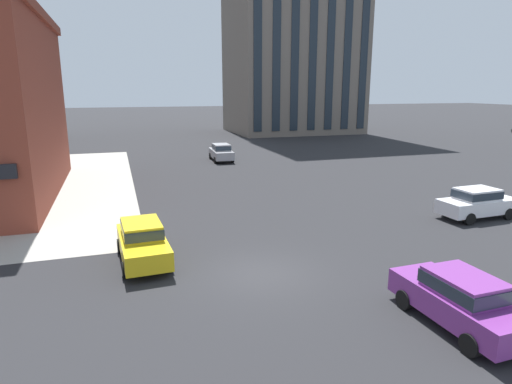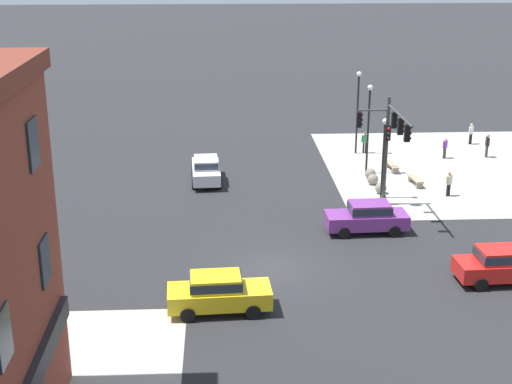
# 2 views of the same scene
# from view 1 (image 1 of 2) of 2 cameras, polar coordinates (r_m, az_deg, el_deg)

# --- Properties ---
(ground_plane) EXTENTS (320.00, 320.00, 0.00)m
(ground_plane) POSITION_cam_1_polar(r_m,az_deg,el_deg) (17.21, 0.76, -10.58)
(ground_plane) COLOR #262628
(car_main_northbound_near) EXTENTS (4.47, 2.03, 1.68)m
(car_main_northbound_near) POSITION_cam_1_polar(r_m,az_deg,el_deg) (26.84, 26.93, -1.17)
(car_main_northbound_near) COLOR silver
(car_main_northbound_near) RESTS_ON ground
(car_main_southbound_near) EXTENTS (2.02, 4.47, 1.68)m
(car_main_southbound_near) POSITION_cam_1_polar(r_m,az_deg,el_deg) (43.19, -4.56, 5.27)
(car_main_southbound_near) COLOR #99999E
(car_main_southbound_near) RESTS_ON ground
(car_main_southbound_far) EXTENTS (2.07, 4.49, 1.68)m
(car_main_southbound_far) POSITION_cam_1_polar(r_m,az_deg,el_deg) (18.60, -14.59, -6.13)
(car_main_southbound_far) COLOR gold
(car_main_southbound_far) RESTS_ON ground
(car_cross_eastbound) EXTENTS (1.99, 4.45, 1.68)m
(car_cross_eastbound) POSITION_cam_1_polar(r_m,az_deg,el_deg) (14.67, 25.09, -12.42)
(car_cross_eastbound) COLOR #7A3389
(car_cross_eastbound) RESTS_ON ground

